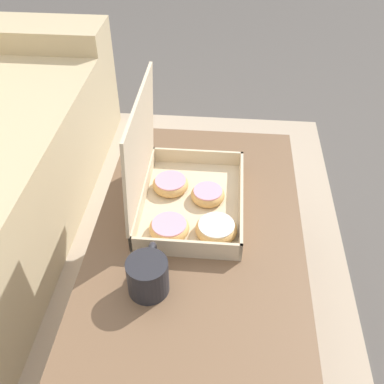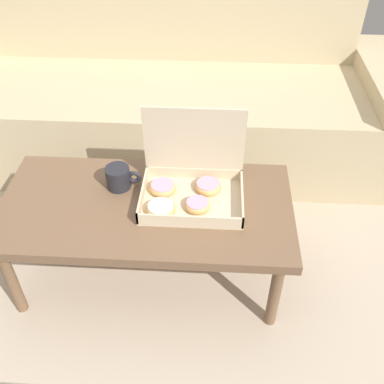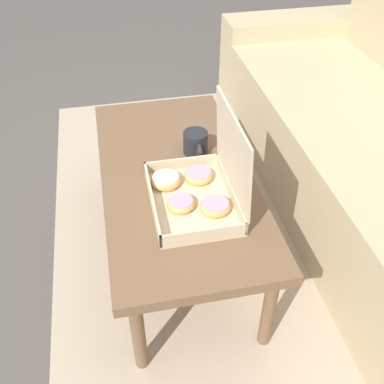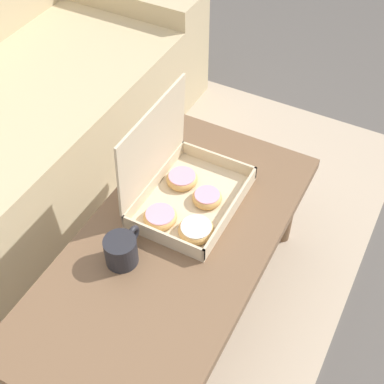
% 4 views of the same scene
% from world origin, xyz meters
% --- Properties ---
extents(ground_plane, '(12.00, 12.00, 0.00)m').
position_xyz_m(ground_plane, '(0.00, 0.00, 0.00)').
color(ground_plane, '#514C47').
extents(area_rug, '(2.61, 1.93, 0.01)m').
position_xyz_m(area_rug, '(0.00, 0.30, 0.01)').
color(area_rug, tan).
rests_on(area_rug, ground_plane).
extents(coffee_table, '(1.12, 0.55, 0.41)m').
position_xyz_m(coffee_table, '(0.00, -0.14, 0.37)').
color(coffee_table, brown).
rests_on(coffee_table, ground_plane).
extents(pastry_box, '(0.38, 0.28, 0.33)m').
position_xyz_m(pastry_box, '(0.16, -0.09, 0.47)').
color(pastry_box, beige).
rests_on(pastry_box, coffee_table).
extents(coffee_mug, '(0.14, 0.10, 0.09)m').
position_xyz_m(coffee_mug, '(-0.11, -0.05, 0.46)').
color(coffee_mug, '#232328').
rests_on(coffee_mug, coffee_table).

